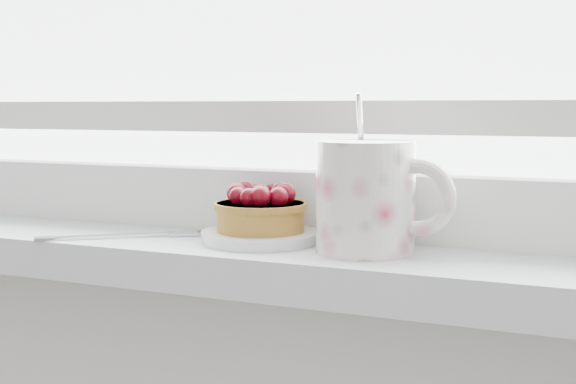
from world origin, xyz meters
The scene contains 4 objects.
saucer centered at (0.00, 1.89, 0.95)m, with size 0.12×0.12×0.01m, color white.
raspberry_tart centered at (0.00, 1.89, 0.97)m, with size 0.10×0.10×0.05m.
floral_mug centered at (0.12, 1.88, 1.00)m, with size 0.14×0.10×0.16m.
fork centered at (-0.14, 1.86, 0.94)m, with size 0.17×0.15×0.00m.
Camera 1 is at (0.37, 1.15, 1.08)m, focal length 50.00 mm.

